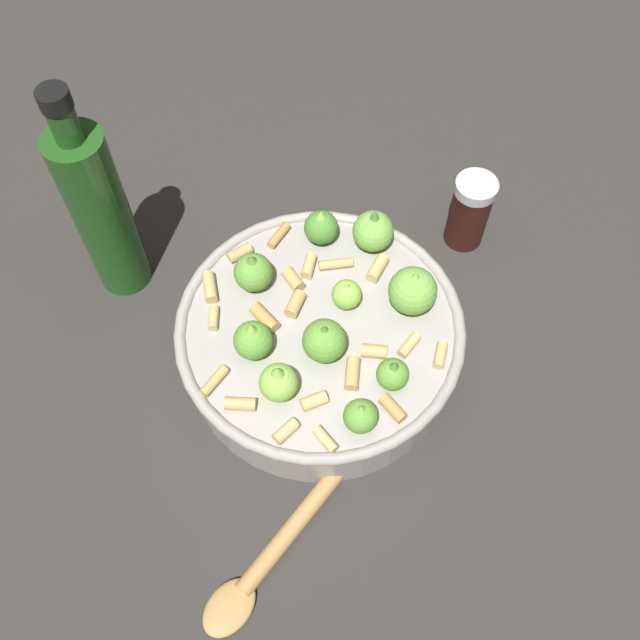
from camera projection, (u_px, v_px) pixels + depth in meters
name	position (u px, v px, depth m)	size (l,w,h in m)	color
ground_plane	(320.00, 356.00, 0.70)	(2.40, 2.40, 0.00)	#2D2B28
cooking_pan	(321.00, 336.00, 0.67)	(0.27, 0.27, 0.11)	#9E9993
pepper_shaker	(469.00, 212.00, 0.74)	(0.04, 0.04, 0.09)	#33140F
olive_oil_bottle	(101.00, 211.00, 0.66)	(0.05, 0.05, 0.25)	#1E4C19
wooden_spoon	(278.00, 547.00, 0.60)	(0.10, 0.20, 0.02)	#B2844C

